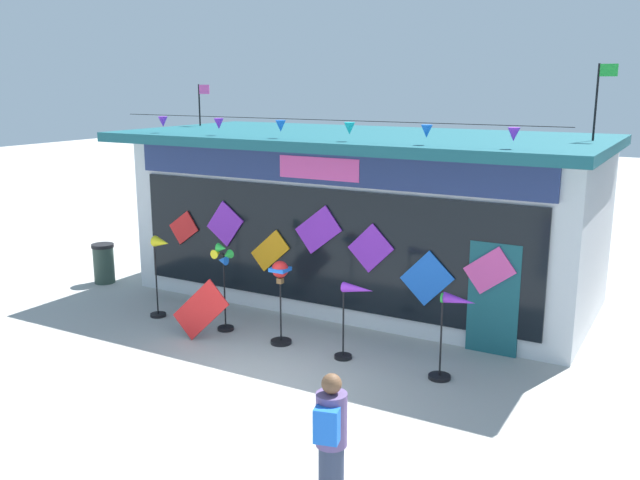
# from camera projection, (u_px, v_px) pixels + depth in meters

# --- Properties ---
(ground_plane) EXTENTS (80.00, 80.00, 0.00)m
(ground_plane) POSITION_uv_depth(u_px,v_px,m) (246.00, 389.00, 10.78)
(ground_plane) COLOR #ADAAA5
(kite_shop_building) EXTENTS (10.05, 4.96, 5.01)m
(kite_shop_building) POSITION_uv_depth(u_px,v_px,m) (365.00, 214.00, 15.20)
(kite_shop_building) COLOR silver
(kite_shop_building) RESTS_ON ground_plane
(wind_spinner_far_left) EXTENTS (0.56, 0.32, 1.69)m
(wind_spinner_far_left) POSITION_uv_depth(u_px,v_px,m) (160.00, 261.00, 13.81)
(wind_spinner_far_left) COLOR black
(wind_spinner_far_left) RESTS_ON ground_plane
(wind_spinner_left) EXTENTS (0.41, 0.31, 1.72)m
(wind_spinner_left) POSITION_uv_depth(u_px,v_px,m) (223.00, 271.00, 13.07)
(wind_spinner_left) COLOR black
(wind_spinner_left) RESTS_ON ground_plane
(wind_spinner_center_left) EXTENTS (0.39, 0.39, 1.56)m
(wind_spinner_center_left) POSITION_uv_depth(u_px,v_px,m) (280.00, 285.00, 12.42)
(wind_spinner_center_left) COLOR black
(wind_spinner_center_left) RESTS_ON ground_plane
(wind_spinner_center_right) EXTENTS (0.70, 0.30, 1.38)m
(wind_spinner_center_right) POSITION_uv_depth(u_px,v_px,m) (353.00, 306.00, 11.68)
(wind_spinner_center_right) COLOR black
(wind_spinner_center_right) RESTS_ON ground_plane
(wind_spinner_right) EXTENTS (0.73, 0.36, 1.46)m
(wind_spinner_right) POSITION_uv_depth(u_px,v_px,m) (452.00, 325.00, 10.87)
(wind_spinner_right) COLOR black
(wind_spinner_right) RESTS_ON ground_plane
(person_near_camera) EXTENTS (0.36, 0.47, 1.68)m
(person_near_camera) POSITION_uv_depth(u_px,v_px,m) (331.00, 443.00, 7.42)
(person_near_camera) COLOR #333D56
(person_near_camera) RESTS_ON ground_plane
(trash_bin) EXTENTS (0.52, 0.52, 0.94)m
(trash_bin) POSITION_uv_depth(u_px,v_px,m) (104.00, 263.00, 16.42)
(trash_bin) COLOR #2D4238
(trash_bin) RESTS_ON ground_plane
(display_kite_on_ground) EXTENTS (1.19, 0.20, 1.19)m
(display_kite_on_ground) POSITION_uv_depth(u_px,v_px,m) (201.00, 310.00, 12.69)
(display_kite_on_ground) COLOR red
(display_kite_on_ground) RESTS_ON ground_plane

